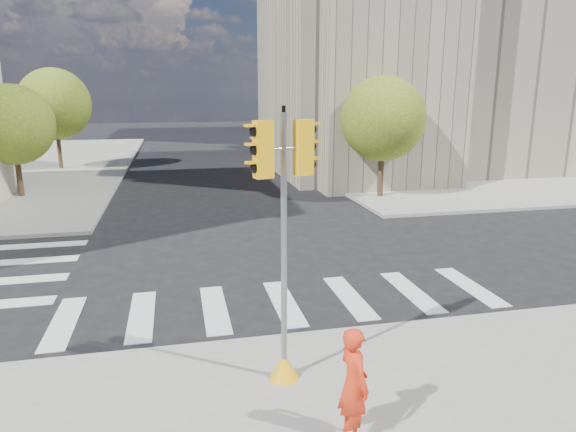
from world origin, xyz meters
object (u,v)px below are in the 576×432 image
(lamp_near, at_px, (364,106))
(lamp_far, at_px, (304,101))
(photographer, at_px, (354,384))
(traffic_signal, at_px, (284,270))

(lamp_near, height_order, lamp_far, same)
(lamp_far, height_order, photographer, lamp_far)
(traffic_signal, xyz_separation_m, photographer, (0.68, -1.88, -1.23))
(lamp_near, height_order, traffic_signal, lamp_near)
(lamp_near, distance_m, photographer, 23.40)
(traffic_signal, bearing_deg, photographer, -84.73)
(lamp_far, bearing_deg, photographer, -102.98)
(lamp_far, bearing_deg, lamp_near, -90.00)
(lamp_near, distance_m, traffic_signal, 21.79)
(lamp_far, height_order, traffic_signal, lamp_far)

